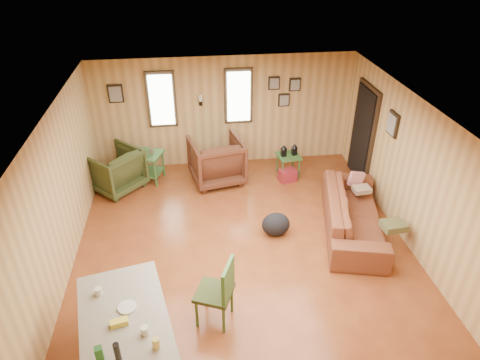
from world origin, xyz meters
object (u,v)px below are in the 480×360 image
(recliner_brown, at_px, (216,158))
(dining_table, at_px, (124,321))
(end_table, at_px, (147,162))
(side_table, at_px, (289,154))
(recliner_green, at_px, (115,168))
(sofa, at_px, (354,208))

(recliner_brown, xyz_separation_m, dining_table, (-1.40, -4.25, 0.24))
(end_table, height_order, dining_table, dining_table)
(dining_table, bearing_deg, side_table, 43.47)
(recliner_green, xyz_separation_m, end_table, (0.62, 0.26, -0.04))
(dining_table, bearing_deg, recliner_brown, 59.59)
(recliner_brown, xyz_separation_m, end_table, (-1.42, 0.21, -0.09))
(end_table, distance_m, side_table, 2.96)
(recliner_brown, bearing_deg, end_table, -19.92)
(side_table, bearing_deg, recliner_green, -178.48)
(end_table, relative_size, side_table, 1.05)
(sofa, xyz_separation_m, dining_table, (-3.62, -2.26, 0.30))
(recliner_brown, xyz_separation_m, side_table, (1.53, 0.04, -0.03))
(recliner_green, relative_size, side_table, 1.30)
(side_table, relative_size, dining_table, 0.40)
(sofa, height_order, side_table, sofa)
(sofa, distance_m, end_table, 4.26)
(recliner_green, distance_m, side_table, 3.57)
(recliner_brown, distance_m, end_table, 1.44)
(side_table, xyz_separation_m, dining_table, (-2.93, -4.29, 0.26))
(sofa, distance_m, side_table, 2.15)
(recliner_green, height_order, dining_table, dining_table)
(sofa, distance_m, recliner_brown, 2.99)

